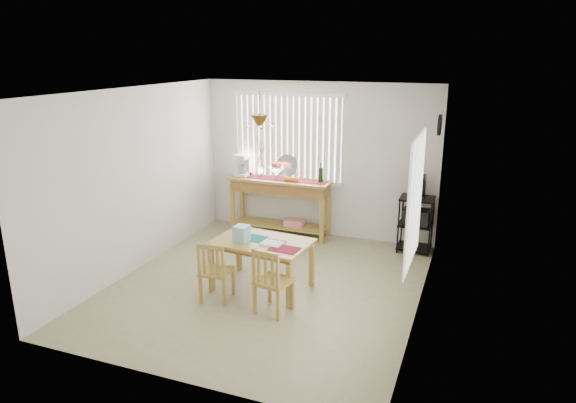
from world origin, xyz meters
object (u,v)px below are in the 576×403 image
at_px(dining_table, 262,246).
at_px(chair_right, 272,282).
at_px(sideboard, 280,193).
at_px(chair_left, 215,272).
at_px(cart_items, 418,187).
at_px(wire_cart, 416,219).

distance_m(dining_table, chair_right, 0.73).
bearing_deg(sideboard, chair_right, -70.46).
xyz_separation_m(chair_left, chair_right, (0.79, -0.05, 0.02)).
bearing_deg(cart_items, wire_cart, -90.00).
bearing_deg(sideboard, dining_table, -75.00).
height_order(wire_cart, cart_items, cart_items).
height_order(cart_items, dining_table, cart_items).
height_order(wire_cart, dining_table, wire_cart).
relative_size(wire_cart, chair_left, 1.10).
bearing_deg(dining_table, chair_left, -126.70).
bearing_deg(chair_left, dining_table, 53.30).
relative_size(sideboard, dining_table, 1.32).
height_order(sideboard, cart_items, cart_items).
xyz_separation_m(dining_table, chair_left, (-0.40, -0.54, -0.20)).
bearing_deg(cart_items, chair_left, -128.95).
distance_m(wire_cart, cart_items, 0.52).
bearing_deg(chair_right, cart_items, 63.57).
xyz_separation_m(cart_items, chair_left, (-2.13, -2.64, -0.66)).
distance_m(dining_table, chair_left, 0.70).
relative_size(dining_table, chair_right, 1.57).
distance_m(cart_items, dining_table, 2.75).
bearing_deg(sideboard, chair_left, -86.68).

